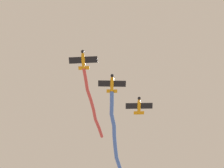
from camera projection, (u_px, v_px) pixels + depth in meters
airplane_lead at (83, 60)px, 81.01m from camera, size 6.13×4.74×1.53m
smoke_trail_lead at (93, 105)px, 85.88m from camera, size 5.21×18.19×2.38m
airplane_left_wing at (112, 84)px, 83.54m from camera, size 6.05×4.71×1.53m
smoke_trail_left_wing at (118, 148)px, 90.39m from camera, size 9.11×28.94×1.77m
airplane_right_wing at (139, 106)px, 86.07m from camera, size 6.09×4.73×1.53m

